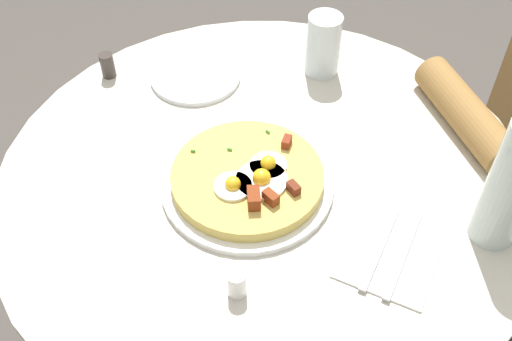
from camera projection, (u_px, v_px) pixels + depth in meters
The scene contains 11 objects.
dining_table at pixel (264, 232), 1.19m from camera, with size 0.93×0.93×0.74m.
pizza_plate at pixel (247, 184), 1.03m from camera, with size 0.29×0.29×0.01m, color white.
breakfast_pizza at pixel (248, 177), 1.01m from camera, with size 0.26×0.26×0.05m.
bread_plate at pixel (196, 76), 1.23m from camera, with size 0.18×0.18×0.01m, color white.
napkin at pixel (391, 251), 0.94m from camera, with size 0.17×0.14×0.00m, color white.
fork at pixel (403, 254), 0.93m from camera, with size 0.18×0.01×0.01m, color silver.
knife at pixel (381, 245), 0.94m from camera, with size 0.18×0.01×0.01m, color silver.
water_glass at pixel (323, 45), 1.20m from camera, with size 0.07×0.07×0.13m, color silver.
water_bottle at pixel (512, 185), 0.88m from camera, with size 0.07×0.07×0.23m, color silver.
salt_shaker at pixel (237, 283), 0.88m from camera, with size 0.03×0.03×0.05m, color white.
pepper_shaker at pixel (108, 65), 1.22m from camera, with size 0.03×0.03×0.05m, color #3F3833.
Camera 1 is at (0.72, 0.06, 1.52)m, focal length 42.66 mm.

